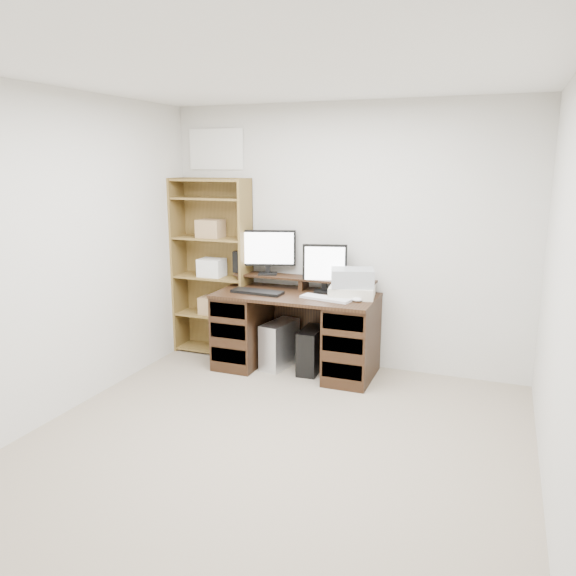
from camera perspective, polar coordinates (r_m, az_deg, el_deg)
The scene contains 14 objects.
room at distance 3.52m, azimuth -2.94°, elevation 1.15°, with size 3.54×4.04×2.54m.
desk at distance 5.34m, azimuth 0.82°, elevation -4.36°, with size 1.50×0.70×0.75m.
riser_shelf at distance 5.42m, azimuth 1.60°, elevation 0.84°, with size 1.40×0.22×0.12m.
monitor_wide at distance 5.52m, azimuth -2.08°, elevation 3.91°, with size 0.54×0.21×0.44m.
monitor_small at distance 5.28m, azimuth 3.75°, elevation 2.22°, with size 0.41×0.20×0.46m.
speaker at distance 5.66m, azimuth -5.09°, elevation 2.68°, with size 0.09×0.09×0.21m, color black.
keyboard_black at distance 5.27m, azimuth -3.14°, elevation -0.40°, with size 0.49×0.16×0.03m, color black.
keyboard_white at distance 5.04m, azimuth 3.87°, elevation -1.06°, with size 0.47×0.14×0.02m, color silver.
mouse at distance 4.98m, azimuth 7.01°, elevation -1.19°, with size 0.09×0.06×0.04m, color silver.
printer at distance 5.14m, azimuth 6.52°, elevation -0.38°, with size 0.40×0.30×0.10m, color beige.
basket at distance 5.11m, azimuth 6.55°, elevation 1.05°, with size 0.38×0.27×0.16m, color #969BA0.
tower_silver at distance 5.48m, azimuth -0.87°, elevation -5.73°, with size 0.20×0.45×0.45m, color silver.
tower_black at distance 5.36m, azimuth 2.37°, elevation -6.32°, with size 0.20×0.42×0.42m.
bookshelf at distance 5.81m, azimuth -7.64°, elevation 2.29°, with size 0.80×0.30×1.80m.
Camera 1 is at (1.41, -3.15, 1.95)m, focal length 35.00 mm.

